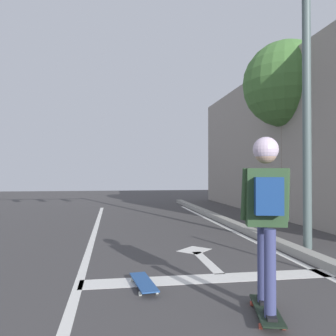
{
  "coord_description": "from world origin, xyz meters",
  "views": [
    {
      "loc": [
        -0.09,
        1.5,
        1.42
      ],
      "look_at": [
        1.01,
        8.39,
        1.53
      ],
      "focal_mm": 37.17,
      "sensor_mm": 36.0,
      "label": 1
    }
  ],
  "objects_px": {
    "spare_skateboard": "(144,282)",
    "roadside_tree": "(286,86)",
    "traffic_signal_mast": "(235,15)",
    "skater": "(266,199)",
    "skateboard": "(266,310)"
  },
  "relations": [
    {
      "from": "roadside_tree",
      "to": "skater",
      "type": "bearing_deg",
      "value": -119.41
    },
    {
      "from": "spare_skateboard",
      "to": "traffic_signal_mast",
      "type": "relative_size",
      "value": 0.14
    },
    {
      "from": "traffic_signal_mast",
      "to": "roadside_tree",
      "type": "height_order",
      "value": "traffic_signal_mast"
    },
    {
      "from": "skateboard",
      "to": "traffic_signal_mast",
      "type": "relative_size",
      "value": 0.15
    },
    {
      "from": "skater",
      "to": "spare_skateboard",
      "type": "bearing_deg",
      "value": 136.11
    },
    {
      "from": "spare_skateboard",
      "to": "roadside_tree",
      "type": "relative_size",
      "value": 0.15
    },
    {
      "from": "skateboard",
      "to": "roadside_tree",
      "type": "distance_m",
      "value": 8.59
    },
    {
      "from": "skateboard",
      "to": "roadside_tree",
      "type": "relative_size",
      "value": 0.16
    },
    {
      "from": "skater",
      "to": "spare_skateboard",
      "type": "distance_m",
      "value": 1.91
    },
    {
      "from": "spare_skateboard",
      "to": "skater",
      "type": "bearing_deg",
      "value": -43.89
    },
    {
      "from": "traffic_signal_mast",
      "to": "roadside_tree",
      "type": "relative_size",
      "value": 1.07
    },
    {
      "from": "skateboard",
      "to": "traffic_signal_mast",
      "type": "height_order",
      "value": "traffic_signal_mast"
    },
    {
      "from": "skater",
      "to": "roadside_tree",
      "type": "xyz_separation_m",
      "value": [
        3.74,
        6.63,
        2.93
      ]
    },
    {
      "from": "skater",
      "to": "traffic_signal_mast",
      "type": "height_order",
      "value": "traffic_signal_mast"
    },
    {
      "from": "traffic_signal_mast",
      "to": "roadside_tree",
      "type": "xyz_separation_m",
      "value": [
        3.02,
        3.82,
        -0.23
      ]
    }
  ]
}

